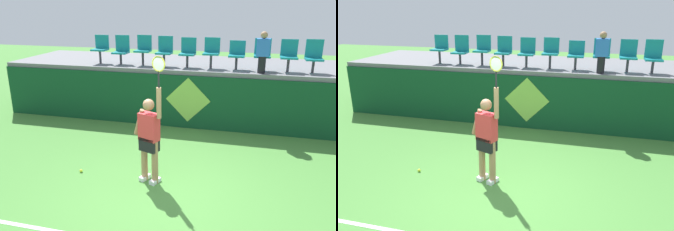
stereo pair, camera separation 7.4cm
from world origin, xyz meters
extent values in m
plane|color=#478438|center=(0.00, 0.00, 0.00)|extent=(40.00, 40.00, 0.00)
cube|color=#0F4223|center=(0.00, 3.78, 0.76)|extent=(12.02, 0.20, 1.52)
cube|color=slate|center=(0.00, 5.23, 1.58)|extent=(12.02, 3.00, 0.12)
cube|color=white|center=(-0.45, 0.55, 0.04)|extent=(0.20, 0.29, 0.08)
cube|color=white|center=(-0.21, 0.46, 0.04)|extent=(0.20, 0.29, 0.08)
cylinder|color=#A87A56|center=(-0.45, 0.55, 0.45)|extent=(0.13, 0.13, 0.89)
cylinder|color=#A87A56|center=(-0.21, 0.46, 0.45)|extent=(0.13, 0.13, 0.89)
cube|color=black|center=(-0.33, 0.50, 0.81)|extent=(0.41, 0.33, 0.28)
cube|color=red|center=(-0.33, 0.50, 1.16)|extent=(0.43, 0.34, 0.54)
sphere|color=#A87A56|center=(-0.33, 0.50, 1.60)|extent=(0.22, 0.22, 0.22)
cylinder|color=#A87A56|center=(-0.56, 0.58, 1.21)|extent=(0.27, 0.17, 0.55)
cylinder|color=#A87A56|center=(-0.11, 0.42, 1.67)|extent=(0.09, 0.09, 0.58)
cylinder|color=black|center=(-0.11, 0.42, 2.11)|extent=(0.03, 0.03, 0.30)
torus|color=gold|center=(-0.11, 0.42, 2.39)|extent=(0.27, 0.12, 0.28)
ellipsoid|color=silver|center=(-0.11, 0.42, 2.39)|extent=(0.23, 0.10, 0.24)
sphere|color=#D1E533|center=(-1.86, 0.49, 0.03)|extent=(0.07, 0.07, 0.07)
cylinder|color=white|center=(-1.13, 3.93, 1.75)|extent=(0.08, 0.08, 0.23)
cylinder|color=#38383D|center=(-3.07, 4.29, 1.84)|extent=(0.07, 0.07, 0.39)
cube|color=#147F89|center=(-3.07, 4.29, 2.06)|extent=(0.44, 0.42, 0.05)
cube|color=#147F89|center=(-3.07, 4.48, 2.29)|extent=(0.44, 0.04, 0.40)
cylinder|color=#38383D|center=(-2.40, 4.29, 1.80)|extent=(0.07, 0.07, 0.33)
cube|color=#147F89|center=(-2.40, 4.29, 1.99)|extent=(0.44, 0.42, 0.05)
cube|color=#147F89|center=(-2.40, 4.48, 2.26)|extent=(0.44, 0.04, 0.48)
cylinder|color=#38383D|center=(-1.70, 4.29, 1.84)|extent=(0.07, 0.07, 0.40)
cube|color=#147F89|center=(-1.70, 4.29, 2.06)|extent=(0.44, 0.42, 0.05)
cube|color=#147F89|center=(-1.70, 4.48, 2.30)|extent=(0.44, 0.04, 0.43)
cylinder|color=#38383D|center=(-1.05, 4.29, 1.82)|extent=(0.07, 0.07, 0.36)
cube|color=#147F89|center=(-1.05, 4.29, 2.03)|extent=(0.44, 0.42, 0.05)
cube|color=#147F89|center=(-1.05, 4.48, 2.28)|extent=(0.44, 0.04, 0.45)
cylinder|color=#38383D|center=(-0.35, 4.29, 1.82)|extent=(0.07, 0.07, 0.35)
cube|color=#147F89|center=(-0.35, 4.29, 2.02)|extent=(0.44, 0.42, 0.05)
cube|color=#147F89|center=(-0.35, 4.48, 2.26)|extent=(0.44, 0.04, 0.43)
cylinder|color=#38383D|center=(0.33, 4.29, 1.84)|extent=(0.07, 0.07, 0.39)
cube|color=#147F89|center=(0.33, 4.29, 2.06)|extent=(0.44, 0.42, 0.05)
cube|color=#147F89|center=(0.33, 4.48, 2.29)|extent=(0.44, 0.04, 0.41)
cylinder|color=#38383D|center=(1.04, 4.29, 1.82)|extent=(0.07, 0.07, 0.36)
cube|color=#147F89|center=(1.04, 4.29, 2.02)|extent=(0.44, 0.42, 0.05)
cube|color=#147F89|center=(1.04, 4.48, 2.23)|extent=(0.44, 0.04, 0.38)
cylinder|color=#38383D|center=(1.72, 4.29, 1.83)|extent=(0.07, 0.07, 0.37)
cube|color=#147F89|center=(1.72, 4.29, 2.04)|extent=(0.44, 0.42, 0.05)
cube|color=#147F89|center=(1.72, 4.48, 2.28)|extent=(0.44, 0.04, 0.44)
cylinder|color=#38383D|center=(2.41, 4.29, 1.82)|extent=(0.07, 0.07, 0.36)
cube|color=#147F89|center=(2.41, 4.29, 2.02)|extent=(0.44, 0.42, 0.05)
cube|color=#147F89|center=(2.41, 4.48, 2.27)|extent=(0.44, 0.04, 0.44)
cylinder|color=#38383D|center=(3.04, 4.29, 1.81)|extent=(0.07, 0.07, 0.34)
cube|color=#147F89|center=(3.04, 4.29, 2.00)|extent=(0.44, 0.42, 0.05)
cube|color=#147F89|center=(3.04, 4.48, 2.27)|extent=(0.44, 0.04, 0.48)
cylinder|color=black|center=(1.72, 3.95, 1.86)|extent=(0.20, 0.20, 0.45)
cube|color=blue|center=(1.72, 3.95, 2.31)|extent=(0.34, 0.20, 0.45)
sphere|color=#A87A56|center=(1.72, 3.95, 2.63)|extent=(0.19, 0.19, 0.19)
cube|color=#0F4223|center=(-0.19, 3.67, 0.00)|extent=(0.90, 0.01, 0.00)
plane|color=#8CC64C|center=(-0.19, 3.67, 0.84)|extent=(1.27, 0.00, 1.27)
camera|label=1|loc=(1.52, -5.27, 3.41)|focal=36.13mm
camera|label=2|loc=(1.59, -5.25, 3.41)|focal=36.13mm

